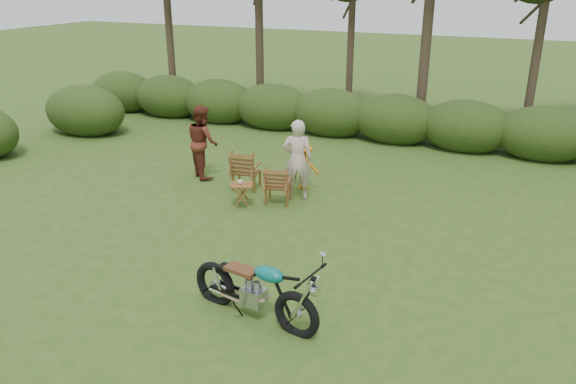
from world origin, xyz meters
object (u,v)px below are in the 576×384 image
at_px(motorcycle, 254,316).
at_px(side_table, 242,195).
at_px(child, 304,188).
at_px(adult_b, 205,176).
at_px(adult_a, 297,198).
at_px(cup, 240,182).
at_px(lawn_chair_right, 278,202).
at_px(lawn_chair_left, 247,188).

distance_m(motorcycle, side_table, 4.19).
relative_size(side_table, child, 0.45).
height_order(side_table, child, child).
bearing_deg(child, adult_b, 4.56).
distance_m(motorcycle, adult_a, 4.64).
bearing_deg(cup, motorcycle, -58.79).
bearing_deg(lawn_chair_right, cup, 24.28).
height_order(lawn_chair_right, lawn_chair_left, lawn_chair_left).
xyz_separation_m(side_table, adult_b, (-1.74, 1.28, -0.25)).
xyz_separation_m(motorcycle, lawn_chair_right, (-1.52, 4.09, 0.00)).
height_order(adult_a, adult_b, adult_a).
distance_m(cup, adult_b, 2.21).
height_order(adult_a, child, adult_a).
bearing_deg(child, side_table, 61.49).
bearing_deg(side_table, motorcycle, -59.26).
xyz_separation_m(lawn_chair_right, adult_b, (-2.36, 0.78, 0.00)).
bearing_deg(adult_b, adult_a, -149.90).
xyz_separation_m(lawn_chair_left, cup, (0.37, -0.97, 0.54)).
height_order(motorcycle, lawn_chair_right, motorcycle).
bearing_deg(cup, adult_b, 142.94).
height_order(lawn_chair_right, adult_b, adult_b).
relative_size(motorcycle, adult_b, 1.17).
bearing_deg(adult_a, lawn_chair_right, 34.76).
relative_size(lawn_chair_left, cup, 8.31).
xyz_separation_m(motorcycle, side_table, (-2.14, 3.59, 0.25)).
bearing_deg(adult_a, child, -100.10).
bearing_deg(motorcycle, adult_b, 138.71).
bearing_deg(cup, side_table, 12.74).
distance_m(lawn_chair_left, adult_a, 1.31).
distance_m(lawn_chair_right, child, 1.02).
xyz_separation_m(cup, child, (0.84, 1.50, -0.54)).
distance_m(adult_a, child, 0.62).
relative_size(lawn_chair_left, side_table, 1.90).
bearing_deg(lawn_chair_left, side_table, 103.20).
bearing_deg(adult_b, cup, -178.32).
relative_size(motorcycle, lawn_chair_left, 2.19).
relative_size(motorcycle, adult_a, 1.15).
relative_size(side_table, adult_b, 0.28).
distance_m(lawn_chair_right, adult_b, 2.49).
distance_m(motorcycle, child, 5.26).
xyz_separation_m(adult_b, child, (2.55, 0.21, 0.00)).
distance_m(adult_a, adult_b, 2.68).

